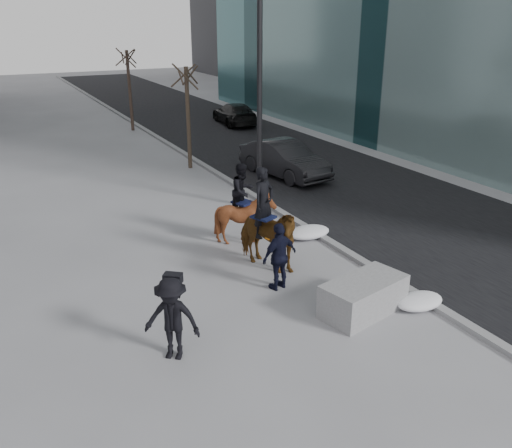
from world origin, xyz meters
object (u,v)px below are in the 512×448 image
car_near (284,159)px  mounted_left (266,232)px  mounted_right (245,212)px  planter (363,296)px

car_near → mounted_left: mounted_left is taller
car_near → mounted_right: 7.43m
mounted_left → mounted_right: (0.27, 1.83, -0.06)m
car_near → mounted_right: size_ratio=1.86×
mounted_left → planter: bearing=-74.3°
car_near → mounted_left: (-4.98, -7.57, 0.29)m
planter → mounted_left: 3.30m
mounted_left → mounted_right: size_ratio=1.15×
planter → mounted_left: bearing=105.7°
mounted_right → mounted_left: bearing=-98.4°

